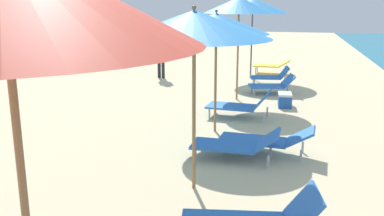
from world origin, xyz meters
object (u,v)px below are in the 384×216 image
at_px(lounger_farthest_shoreside, 272,65).
at_px(umbrella_fifth, 216,23).
at_px(lounger_fifth_shoreside, 241,105).
at_px(umbrella_farthest, 253,6).
at_px(lounger_farthest_inland, 271,76).
at_px(cooler_box, 285,100).
at_px(lounger_fourth_shoreside, 237,144).
at_px(umbrella_sixth, 239,5).
at_px(lounger_fifth_inland, 267,139).
at_px(person_walking_near, 161,50).
at_px(lounger_sixth_shoreside, 273,85).
at_px(umbrella_fourth, 194,25).

bearing_deg(lounger_farthest_shoreside, umbrella_fifth, 86.14).
height_order(lounger_fifth_shoreside, umbrella_farthest, umbrella_farthest).
distance_m(lounger_farthest_inland, cooler_box, 2.90).
bearing_deg(lounger_fourth_shoreside, umbrella_farthest, -84.96).
bearing_deg(lounger_fourth_shoreside, umbrella_sixth, -81.56).
height_order(lounger_fourth_shoreside, lounger_fifth_inland, lounger_fourth_shoreside).
distance_m(lounger_farthest_shoreside, person_walking_near, 4.08).
height_order(lounger_sixth_shoreside, cooler_box, lounger_sixth_shoreside).
distance_m(lounger_fourth_shoreside, lounger_farthest_shoreside, 8.90).
bearing_deg(lounger_farthest_shoreside, lounger_farthest_inland, 94.00).
bearing_deg(person_walking_near, umbrella_fifth, -131.65).
bearing_deg(lounger_fifth_inland, lounger_farthest_shoreside, -83.36).
distance_m(lounger_fifth_inland, umbrella_sixth, 4.72).
bearing_deg(lounger_farthest_inland, lounger_sixth_shoreside, 87.01).
bearing_deg(cooler_box, lounger_farthest_inland, 98.93).
bearing_deg(umbrella_fifth, cooler_box, 60.56).
xyz_separation_m(lounger_fourth_shoreside, lounger_farthest_inland, (0.30, 6.78, -0.00)).
bearing_deg(umbrella_farthest, lounger_farthest_shoreside, 59.33).
bearing_deg(lounger_fifth_shoreside, umbrella_sixth, -74.82).
relative_size(lounger_sixth_shoreside, umbrella_farthest, 0.50).
bearing_deg(umbrella_fifth, lounger_sixth_shoreside, 75.28).
bearing_deg(lounger_fifth_shoreside, lounger_fourth_shoreside, 100.88).
distance_m(lounger_fourth_shoreside, lounger_sixth_shoreside, 5.38).
bearing_deg(cooler_box, lounger_sixth_shoreside, 103.47).
relative_size(lounger_fourth_shoreside, umbrella_fifth, 0.61).
bearing_deg(lounger_farthest_inland, lounger_fourth_shoreside, 80.29).
distance_m(lounger_fourth_shoreside, cooler_box, 3.99).
height_order(lounger_fourth_shoreside, cooler_box, lounger_fourth_shoreside).
bearing_deg(lounger_farthest_shoreside, umbrella_farthest, 62.17).
bearing_deg(lounger_farthest_shoreside, lounger_sixth_shoreside, 95.21).
bearing_deg(lounger_fifth_shoreside, lounger_sixth_shoreside, -96.54).
bearing_deg(lounger_fifth_inland, lounger_sixth_shoreside, -84.01).
relative_size(lounger_fifth_inland, lounger_farthest_shoreside, 1.27).
xyz_separation_m(umbrella_fifth, lounger_farthest_inland, (0.91, 5.28, -1.88)).
relative_size(umbrella_fourth, umbrella_sixth, 0.93).
relative_size(umbrella_farthest, cooler_box, 4.96).
bearing_deg(umbrella_fifth, lounger_fourth_shoreside, -67.95).
bearing_deg(lounger_sixth_shoreside, umbrella_fifth, 63.17).
xyz_separation_m(lounger_fifth_shoreside, umbrella_sixth, (-0.29, 1.84, 2.15)).
xyz_separation_m(lounger_fourth_shoreside, person_walking_near, (-3.37, 7.16, 0.67)).
relative_size(lounger_fifth_inland, person_walking_near, 1.06).
bearing_deg(cooler_box, umbrella_sixth, 156.56).
distance_m(umbrella_fifth, lounger_farthest_inland, 5.68).
distance_m(lounger_sixth_shoreside, cooler_box, 1.49).
xyz_separation_m(umbrella_sixth, person_walking_near, (-2.87, 2.69, -1.50)).
bearing_deg(person_walking_near, lounger_fifth_inland, -128.05).
distance_m(umbrella_fourth, lounger_fifth_inland, 2.76).
bearing_deg(lounger_farthest_shoreside, person_walking_near, 28.50).
bearing_deg(person_walking_near, umbrella_farthest, -56.05).
height_order(umbrella_fifth, cooler_box, umbrella_fifth).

